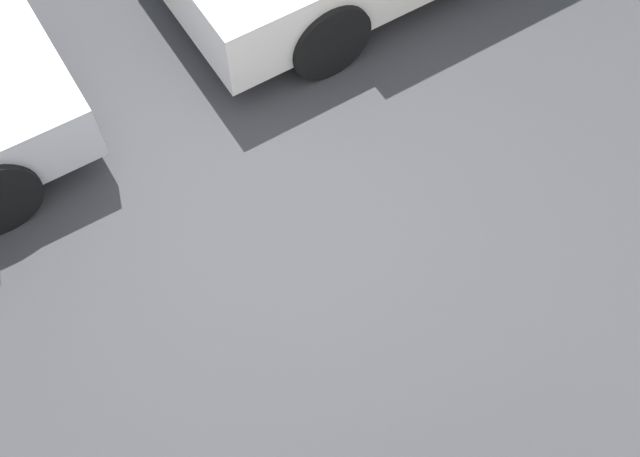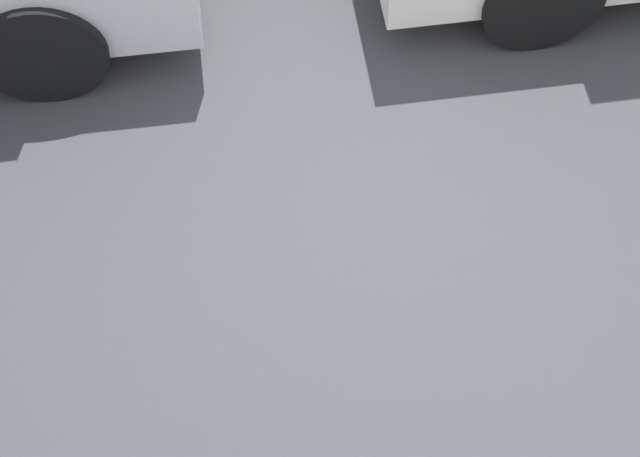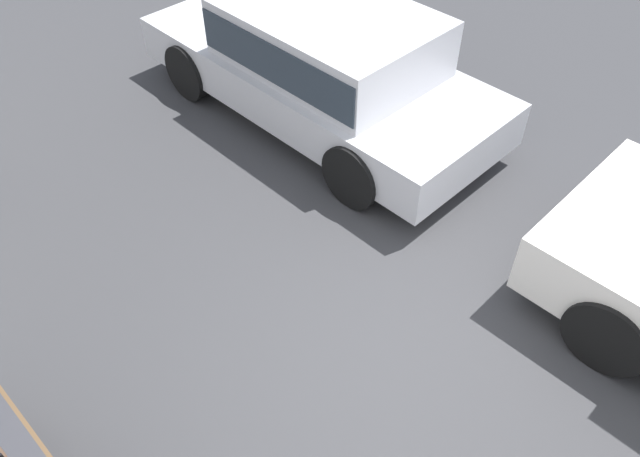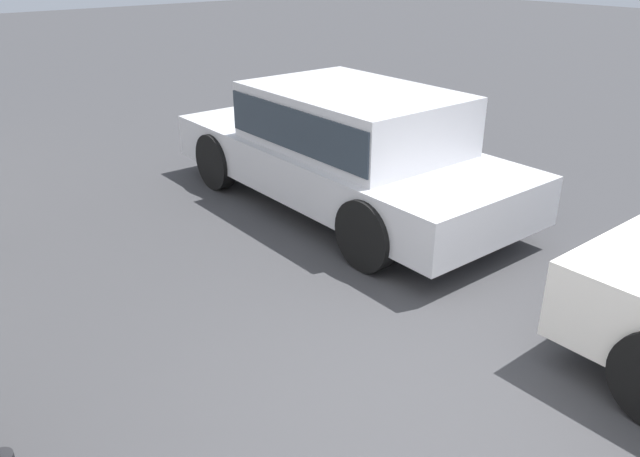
% 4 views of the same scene
% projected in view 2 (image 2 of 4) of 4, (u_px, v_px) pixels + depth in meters
% --- Properties ---
extents(ground_plane, '(60.00, 60.00, 0.00)m').
position_uv_depth(ground_plane, '(379.00, 200.00, 5.04)').
color(ground_plane, '#38383A').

